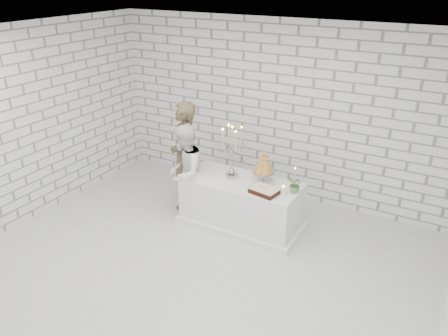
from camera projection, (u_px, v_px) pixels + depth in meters
ground at (197, 263)px, 6.05m from camera, size 6.00×5.00×0.01m
ceiling at (190, 37)px, 4.81m from camera, size 6.00×5.00×0.01m
wall_back at (276, 111)px, 7.41m from camera, size 6.00×0.01×3.00m
wall_front at (19, 276)px, 3.45m from camera, size 6.00×0.01×3.00m
wall_left at (30, 124)px, 6.78m from camera, size 0.01×5.00×3.00m
cake_table at (241, 203)px, 6.84m from camera, size 1.80×0.80×0.75m
groom at (184, 156)px, 7.17m from camera, size 0.62×0.76×1.81m
bride at (185, 173)px, 6.87m from camera, size 0.78×0.90×1.56m
candelabra at (232, 152)px, 6.64m from camera, size 0.36×0.36×0.83m
croquembouche at (264, 166)px, 6.56m from camera, size 0.36×0.36×0.50m
chocolate_cake at (264, 191)px, 6.30m from camera, size 0.43×0.34×0.08m
pillar_candle at (283, 190)px, 6.27m from camera, size 0.10×0.10×0.12m
extra_taper at (294, 179)px, 6.38m from camera, size 0.06×0.06×0.32m
flowers at (295, 185)px, 6.29m from camera, size 0.28×0.27×0.25m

